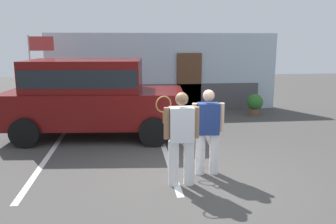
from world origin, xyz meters
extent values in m
plane|color=#423F3D|center=(0.00, 0.00, 0.00)|extent=(40.00, 40.00, 0.00)
cube|color=silver|center=(-3.12, 1.50, 0.00)|extent=(0.12, 4.40, 0.01)
cube|color=silver|center=(-0.48, 1.50, 0.00)|extent=(0.12, 4.40, 0.01)
cube|color=silver|center=(0.00, 6.78, 1.40)|extent=(8.43, 0.30, 2.81)
cube|color=#4C4C51|center=(0.00, 6.58, 0.49)|extent=(7.08, 0.10, 0.98)
cube|color=brown|center=(0.91, 6.56, 1.05)|extent=(0.90, 0.06, 2.10)
cube|color=#590C0C|center=(-2.18, 3.28, 0.80)|extent=(4.74, 2.28, 0.90)
cube|color=#590C0C|center=(-2.43, 3.30, 1.65)|extent=(3.04, 2.00, 0.80)
cube|color=black|center=(-2.43, 3.30, 1.63)|extent=(2.98, 2.01, 0.44)
cylinder|color=black|center=(-0.55, 4.09, 0.36)|extent=(0.74, 0.32, 0.72)
cylinder|color=black|center=(-0.71, 2.20, 0.36)|extent=(0.74, 0.32, 0.72)
cylinder|color=black|center=(-3.64, 4.35, 0.36)|extent=(0.74, 0.32, 0.72)
cylinder|color=black|center=(-3.80, 2.46, 0.36)|extent=(0.74, 0.32, 0.72)
cylinder|color=white|center=(-0.26, -0.18, 0.40)|extent=(0.19, 0.19, 0.81)
cylinder|color=white|center=(-0.54, -0.18, 0.40)|extent=(0.19, 0.19, 0.81)
cube|color=silver|center=(-0.40, -0.18, 1.11)|extent=(0.42, 0.26, 0.60)
sphere|color=#8C6647|center=(-0.40, -0.18, 1.56)|extent=(0.22, 0.22, 0.22)
cylinder|color=#8C6647|center=(-0.14, -0.18, 1.14)|extent=(0.10, 0.10, 0.55)
cylinder|color=#8C6647|center=(-0.66, -0.18, 1.14)|extent=(0.10, 0.10, 0.55)
torus|color=olive|center=(-0.71, -0.13, 1.46)|extent=(0.29, 0.11, 0.29)
cylinder|color=olive|center=(-0.71, -0.13, 1.23)|extent=(0.03, 0.03, 0.20)
cylinder|color=white|center=(0.31, 0.29, 0.40)|extent=(0.19, 0.19, 0.80)
cylinder|color=white|center=(0.04, 0.31, 0.40)|extent=(0.19, 0.19, 0.80)
cube|color=navy|center=(0.18, 0.30, 1.09)|extent=(0.42, 0.28, 0.59)
sphere|color=beige|center=(0.18, 0.30, 1.53)|extent=(0.22, 0.22, 0.22)
cylinder|color=beige|center=(0.43, 0.28, 1.12)|extent=(0.10, 0.10, 0.54)
cylinder|color=beige|center=(-0.08, 0.32, 1.12)|extent=(0.10, 0.10, 0.54)
torus|color=olive|center=(-0.20, 0.38, 0.68)|extent=(0.37, 0.05, 0.37)
cylinder|color=olive|center=(-0.20, 0.38, 0.91)|extent=(0.03, 0.03, 0.20)
cylinder|color=brown|center=(3.05, 5.49, 0.11)|extent=(0.35, 0.35, 0.22)
sphere|color=#2D6B28|center=(3.05, 5.49, 0.45)|extent=(0.55, 0.55, 0.55)
cylinder|color=silver|center=(-4.44, 5.73, 1.36)|extent=(0.05, 0.05, 2.72)
cube|color=#B23838|center=(-4.04, 5.73, 2.45)|extent=(0.75, 0.05, 0.45)
camera|label=1|loc=(-1.29, -5.93, 2.52)|focal=37.02mm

